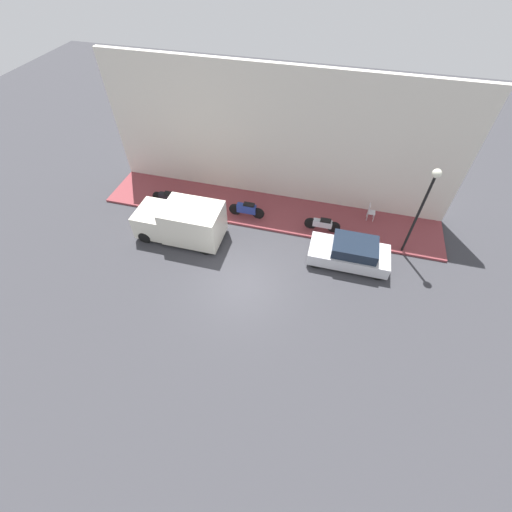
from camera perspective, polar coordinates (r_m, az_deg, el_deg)
ground_plane at (r=16.17m, az=-2.35°, el=-4.62°), size 60.00×60.00×0.00m
sidewalk at (r=19.73m, az=2.05°, el=7.48°), size 3.04×18.95×0.13m
building_facade at (r=19.05m, az=3.58°, el=18.94°), size 0.30×18.95×7.32m
parked_car at (r=17.20m, az=15.44°, el=0.54°), size 1.76×3.84×1.34m
delivery_van at (r=18.03m, az=-12.37°, el=5.62°), size 2.06×4.48×2.01m
motorcycle_black at (r=20.56m, az=-14.45°, el=9.50°), size 0.30×1.92×0.77m
motorcycle_blue at (r=19.00m, az=-1.56°, el=7.80°), size 0.30×2.01×0.91m
scooter_silver at (r=18.52m, az=11.04°, el=5.27°), size 0.30×1.90×0.76m
streetlamp at (r=16.88m, az=26.47°, el=8.77°), size 0.39×0.39×4.77m
cafe_chair at (r=19.78m, az=18.52°, el=7.13°), size 0.40×0.40×0.98m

